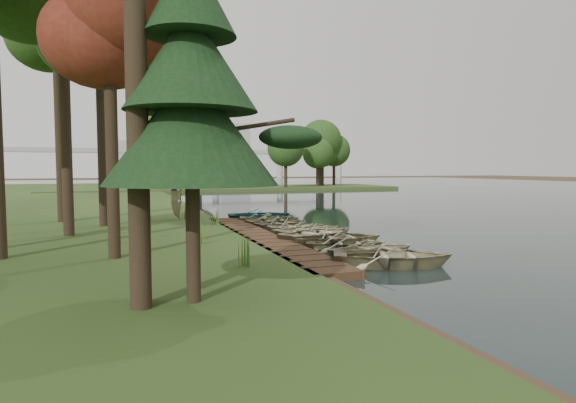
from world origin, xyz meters
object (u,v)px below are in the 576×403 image
object	(u,v)px
rowboat_1	(375,248)
pine_tree	(191,91)
rowboat_0	(392,254)
rowboat_2	(345,242)
boardwalk	(260,239)
stored_rowboat	(178,214)

from	to	relation	value
rowboat_1	pine_tree	xyz separation A→B (m)	(-7.13, -4.42, 4.53)
pine_tree	rowboat_0	bearing A→B (deg)	22.83
rowboat_1	rowboat_2	world-z (taller)	rowboat_1
boardwalk	rowboat_1	world-z (taller)	rowboat_1
rowboat_1	rowboat_2	xyz separation A→B (m)	(-0.26, 1.85, -0.03)
boardwalk	rowboat_0	distance (m)	7.12
boardwalk	rowboat_2	world-z (taller)	rowboat_2
pine_tree	rowboat_2	bearing A→B (deg)	42.37
rowboat_0	rowboat_2	world-z (taller)	rowboat_0
boardwalk	rowboat_0	xyz separation A→B (m)	(2.55, -6.64, 0.31)
rowboat_1	pine_tree	distance (m)	9.53
stored_rowboat	pine_tree	bearing A→B (deg)	-169.59
rowboat_1	stored_rowboat	world-z (taller)	stored_rowboat
rowboat_1	stored_rowboat	bearing A→B (deg)	14.27
rowboat_1	rowboat_2	bearing A→B (deg)	0.02
boardwalk	rowboat_0	size ratio (longest dim) A/B	4.08
stored_rowboat	rowboat_2	bearing A→B (deg)	-139.46
rowboat_0	pine_tree	xyz separation A→B (m)	(-6.90, -2.91, 4.48)
boardwalk	rowboat_2	bearing A→B (deg)	-52.43
rowboat_1	boardwalk	bearing A→B (deg)	20.52
rowboat_2	pine_tree	size ratio (longest dim) A/B	0.41
rowboat_0	rowboat_2	xyz separation A→B (m)	(-0.03, 3.36, -0.08)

